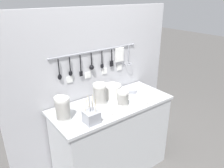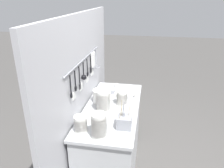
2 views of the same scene
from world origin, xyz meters
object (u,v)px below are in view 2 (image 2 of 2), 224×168
(cutlery_caddy, at_px, (124,122))
(cup_edge_near, at_px, (118,96))
(bowl_stack_nested_right, at_px, (103,101))
(plate_stack, at_px, (102,96))
(bowl_stack_wide_centre, at_px, (122,98))
(cup_front_right, at_px, (117,85))
(cup_by_caddy, at_px, (128,89))
(cup_mid_row, at_px, (128,114))
(cup_front_left, at_px, (101,117))
(cup_back_left, at_px, (136,96))
(steel_mixing_bowl, at_px, (110,91))
(bowl_stack_short_front, at_px, (81,124))
(bowl_stack_tall_left, at_px, (99,126))

(cutlery_caddy, relative_size, cup_edge_near, 5.50)
(bowl_stack_nested_right, relative_size, plate_stack, 1.13)
(bowl_stack_wide_centre, height_order, cup_front_right, bowl_stack_wide_centre)
(cutlery_caddy, distance_m, cup_by_caddy, 0.86)
(cup_mid_row, height_order, cup_front_left, same)
(cup_edge_near, bearing_deg, cup_mid_row, -158.01)
(bowl_stack_nested_right, bearing_deg, cup_mid_row, -102.79)
(cup_back_left, xyz_separation_m, cup_mid_row, (-0.45, 0.05, 0.00))
(bowl_stack_nested_right, height_order, steel_mixing_bowl, bowl_stack_nested_right)
(steel_mixing_bowl, distance_m, cup_front_left, 0.65)
(bowl_stack_short_front, xyz_separation_m, cup_edge_near, (0.77, -0.23, -0.06))
(steel_mixing_bowl, height_order, cup_edge_near, cup_edge_near)
(cutlery_caddy, bearing_deg, cup_edge_near, 13.76)
(bowl_stack_wide_centre, xyz_separation_m, cup_front_left, (-0.35, 0.17, -0.06))
(bowl_stack_wide_centre, bearing_deg, cup_by_caddy, -3.46)
(steel_mixing_bowl, xyz_separation_m, cup_front_left, (-0.65, -0.03, 0.00))
(cup_by_caddy, bearing_deg, cup_mid_row, -173.76)
(plate_stack, distance_m, cup_front_left, 0.40)
(cutlery_caddy, xyz_separation_m, cup_by_caddy, (0.86, 0.06, -0.04))
(cup_edge_near, bearing_deg, steel_mixing_bowl, 46.56)
(cup_front_left, bearing_deg, cup_by_caddy, -14.13)
(cup_by_caddy, bearing_deg, cup_front_right, 62.42)
(cutlery_caddy, xyz_separation_m, cup_edge_near, (0.63, 0.15, -0.04))
(cup_front_right, distance_m, cup_front_left, 0.85)
(cup_edge_near, relative_size, cup_back_left, 1.00)
(cutlery_caddy, relative_size, cup_mid_row, 5.50)
(bowl_stack_wide_centre, height_order, cup_by_caddy, bowl_stack_wide_centre)
(steel_mixing_bowl, height_order, cutlery_caddy, cutlery_caddy)
(cup_mid_row, bearing_deg, steel_mixing_bowl, 28.79)
(cutlery_caddy, bearing_deg, bowl_stack_wide_centre, 10.26)
(cup_back_left, distance_m, cup_mid_row, 0.45)
(cup_mid_row, bearing_deg, cup_front_right, 17.73)
(bowl_stack_nested_right, bearing_deg, cutlery_caddy, -136.32)
(cup_back_left, bearing_deg, cup_front_left, 151.21)
(steel_mixing_bowl, distance_m, cup_front_right, 0.20)
(plate_stack, bearing_deg, bowl_stack_tall_left, -169.71)
(bowl_stack_tall_left, xyz_separation_m, cup_back_left, (0.85, -0.26, -0.09))
(bowl_stack_wide_centre, bearing_deg, cup_front_left, 154.61)
(bowl_stack_short_front, distance_m, steel_mixing_bowl, 0.89)
(cup_edge_near, bearing_deg, cup_back_left, -82.12)
(cup_back_left, distance_m, cup_front_left, 0.64)
(cup_front_right, bearing_deg, bowl_stack_tall_left, -178.99)
(bowl_stack_nested_right, relative_size, cup_mid_row, 4.70)
(bowl_stack_nested_right, height_order, plate_stack, bowl_stack_nested_right)
(bowl_stack_wide_centre, relative_size, cup_by_caddy, 3.43)
(cup_front_right, relative_size, cup_back_left, 1.00)
(bowl_stack_nested_right, height_order, cup_front_left, bowl_stack_nested_right)
(cutlery_caddy, bearing_deg, cup_back_left, -5.28)
(bowl_stack_tall_left, distance_m, bowl_stack_short_front, 0.19)
(bowl_stack_nested_right, relative_size, cup_by_caddy, 4.70)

